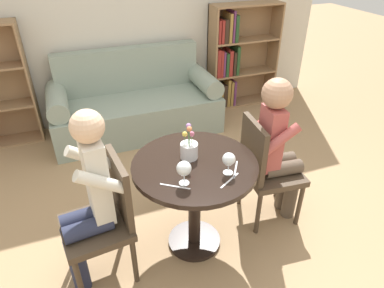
% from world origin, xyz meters
% --- Properties ---
extents(ground_plane, '(16.00, 16.00, 0.00)m').
position_xyz_m(ground_plane, '(0.00, 0.00, 0.00)').
color(ground_plane, tan).
extents(back_wall, '(5.20, 0.05, 2.70)m').
position_xyz_m(back_wall, '(0.00, 2.33, 1.35)').
color(back_wall, beige).
rests_on(back_wall, ground_plane).
extents(round_table, '(0.84, 0.84, 0.75)m').
position_xyz_m(round_table, '(0.00, 0.00, 0.58)').
color(round_table, black).
rests_on(round_table, ground_plane).
extents(couch, '(1.89, 0.80, 0.92)m').
position_xyz_m(couch, '(0.00, 1.91, 0.31)').
color(couch, gray).
rests_on(couch, ground_plane).
extents(bookshelf_right, '(0.91, 0.28, 1.31)m').
position_xyz_m(bookshelf_right, '(1.39, 2.17, 0.63)').
color(bookshelf_right, '#93704C').
rests_on(bookshelf_right, ground_plane).
extents(chair_left, '(0.46, 0.46, 0.90)m').
position_xyz_m(chair_left, '(-0.62, -0.02, 0.49)').
color(chair_left, '#473828').
rests_on(chair_left, ground_plane).
extents(chair_right, '(0.46, 0.46, 0.90)m').
position_xyz_m(chair_right, '(0.62, 0.09, 0.49)').
color(chair_right, '#473828').
rests_on(chair_right, ground_plane).
extents(person_left, '(0.44, 0.37, 1.26)m').
position_xyz_m(person_left, '(-0.71, -0.03, 0.66)').
color(person_left, '#282D47').
rests_on(person_left, ground_plane).
extents(person_right, '(0.44, 0.37, 1.22)m').
position_xyz_m(person_right, '(0.71, 0.07, 0.67)').
color(person_right, brown).
rests_on(person_right, ground_plane).
extents(wine_glass_left, '(0.09, 0.09, 0.16)m').
position_xyz_m(wine_glass_left, '(-0.14, -0.18, 0.85)').
color(wine_glass_left, white).
rests_on(wine_glass_left, round_table).
extents(wine_glass_right, '(0.08, 0.08, 0.15)m').
position_xyz_m(wine_glass_right, '(0.16, -0.17, 0.85)').
color(wine_glass_right, white).
rests_on(wine_glass_right, round_table).
extents(flower_vase, '(0.12, 0.12, 0.26)m').
position_xyz_m(flower_vase, '(-0.01, 0.07, 0.82)').
color(flower_vase, silver).
rests_on(flower_vase, round_table).
extents(knife_left_setting, '(0.17, 0.10, 0.00)m').
position_xyz_m(knife_left_setting, '(0.13, -0.25, 0.75)').
color(knife_left_setting, silver).
rests_on(knife_left_setting, round_table).
extents(fork_left_setting, '(0.16, 0.12, 0.00)m').
position_xyz_m(fork_left_setting, '(-0.20, -0.19, 0.75)').
color(fork_left_setting, silver).
rests_on(fork_left_setting, round_table).
extents(knife_right_setting, '(0.11, 0.17, 0.00)m').
position_xyz_m(knife_right_setting, '(0.22, -0.16, 0.75)').
color(knife_right_setting, silver).
rests_on(knife_right_setting, round_table).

